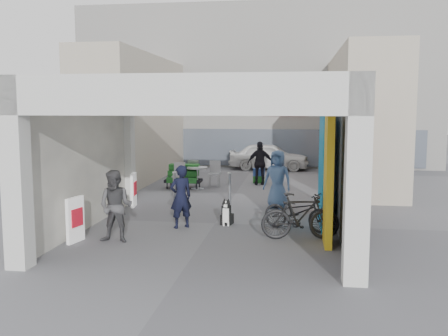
# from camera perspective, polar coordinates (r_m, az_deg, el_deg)

# --- Properties ---
(ground) EXTENTS (90.00, 90.00, 0.00)m
(ground) POSITION_cam_1_polar(r_m,az_deg,el_deg) (12.80, -1.02, -6.34)
(ground) COLOR #5E5E63
(ground) RESTS_ON ground
(arcade_canopy) EXTENTS (6.40, 6.45, 6.40)m
(arcade_canopy) POSITION_cam_1_polar(r_m,az_deg,el_deg) (11.59, 0.96, 3.79)
(arcade_canopy) COLOR beige
(arcade_canopy) RESTS_ON ground
(far_building) EXTENTS (18.00, 4.08, 8.00)m
(far_building) POSITION_cam_1_polar(r_m,az_deg,el_deg) (26.39, 3.80, 9.18)
(far_building) COLOR white
(far_building) RESTS_ON ground
(plaza_bldg_left) EXTENTS (2.00, 9.00, 5.00)m
(plaza_bldg_left) POSITION_cam_1_polar(r_m,az_deg,el_deg) (20.84, -10.10, 5.61)
(plaza_bldg_left) COLOR #AEA390
(plaza_bldg_left) RESTS_ON ground
(plaza_bldg_right) EXTENTS (2.00, 9.00, 5.00)m
(plaza_bldg_right) POSITION_cam_1_polar(r_m,az_deg,el_deg) (19.97, 15.39, 5.42)
(plaza_bldg_right) COLOR #AEA390
(plaza_bldg_right) RESTS_ON ground
(bollard_left) EXTENTS (0.09, 0.09, 0.96)m
(bollard_left) POSITION_cam_1_polar(r_m,az_deg,el_deg) (15.45, -5.69, -2.27)
(bollard_left) COLOR #919399
(bollard_left) RESTS_ON ground
(bollard_center) EXTENTS (0.09, 0.09, 0.96)m
(bollard_center) POSITION_cam_1_polar(r_m,az_deg,el_deg) (15.22, 0.62, -2.36)
(bollard_center) COLOR #919399
(bollard_center) RESTS_ON ground
(bollard_right) EXTENTS (0.09, 0.09, 0.97)m
(bollard_right) POSITION_cam_1_polar(r_m,az_deg,el_deg) (15.01, 6.42, -2.52)
(bollard_right) COLOR #919399
(bollard_right) RESTS_ON ground
(advert_board_near) EXTENTS (0.20, 0.55, 1.00)m
(advert_board_near) POSITION_cam_1_polar(r_m,az_deg,el_deg) (11.42, -16.62, -5.66)
(advert_board_near) COLOR white
(advert_board_near) RESTS_ON ground
(advert_board_far) EXTENTS (0.16, 0.56, 1.00)m
(advert_board_far) POSITION_cam_1_polar(r_m,az_deg,el_deg) (15.09, -10.28, -2.46)
(advert_board_far) COLOR white
(advert_board_far) RESTS_ON ground
(cafe_set) EXTENTS (1.59, 1.29, 0.96)m
(cafe_set) POSITION_cam_1_polar(r_m,az_deg,el_deg) (18.41, -3.27, -1.20)
(cafe_set) COLOR #9FA0A4
(cafe_set) RESTS_ON ground
(produce_stand) EXTENTS (1.32, 0.71, 0.87)m
(produce_stand) POSITION_cam_1_polar(r_m,az_deg,el_deg) (18.35, -4.66, -1.23)
(produce_stand) COLOR black
(produce_stand) RESTS_ON ground
(crate_stack) EXTENTS (0.47, 0.38, 0.56)m
(crate_stack) POSITION_cam_1_polar(r_m,az_deg,el_deg) (19.63, 3.99, -0.88)
(crate_stack) COLOR #19571A
(crate_stack) RESTS_ON ground
(border_collie) EXTENTS (0.25, 0.49, 0.68)m
(border_collie) POSITION_cam_1_polar(r_m,az_deg,el_deg) (12.57, 0.30, -5.31)
(border_collie) COLOR black
(border_collie) RESTS_ON ground
(man_with_dog) EXTENTS (0.67, 0.63, 1.55)m
(man_with_dog) POSITION_cam_1_polar(r_m,az_deg,el_deg) (12.24, -4.96, -3.28)
(man_with_dog) COLOR black
(man_with_dog) RESTS_ON ground
(man_back_turned) EXTENTS (0.79, 0.62, 1.59)m
(man_back_turned) POSITION_cam_1_polar(r_m,az_deg,el_deg) (11.13, -12.26, -4.32)
(man_back_turned) COLOR #444447
(man_back_turned) RESTS_ON ground
(man_elderly) EXTENTS (0.95, 0.76, 1.70)m
(man_elderly) POSITION_cam_1_polar(r_m,az_deg,el_deg) (14.71, 6.12, -1.27)
(man_elderly) COLOR #5372A2
(man_elderly) RESTS_ON ground
(man_crates) EXTENTS (1.02, 0.54, 1.66)m
(man_crates) POSITION_cam_1_polar(r_m,az_deg,el_deg) (19.01, 4.16, 0.54)
(man_crates) COLOR black
(man_crates) RESTS_ON ground
(bicycle_front) EXTENTS (1.83, 1.21, 0.91)m
(bicycle_front) POSITION_cam_1_polar(r_m,az_deg,el_deg) (12.15, 8.42, -4.94)
(bicycle_front) COLOR black
(bicycle_front) RESTS_ON ground
(bicycle_rear) EXTENTS (1.81, 0.74, 1.05)m
(bicycle_rear) POSITION_cam_1_polar(r_m,az_deg,el_deg) (11.30, 8.72, -5.46)
(bicycle_rear) COLOR black
(bicycle_rear) RESTS_ON ground
(white_van) EXTENTS (3.80, 1.65, 1.28)m
(white_van) POSITION_cam_1_polar(r_m,az_deg,el_deg) (23.81, 5.15, 1.35)
(white_van) COLOR white
(white_van) RESTS_ON ground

